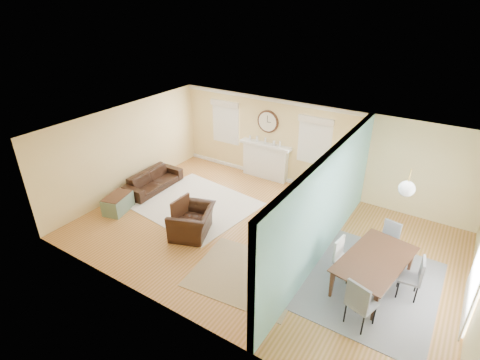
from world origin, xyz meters
name	(u,v)px	position (x,y,z in m)	size (l,w,h in m)	color
floor	(261,236)	(0.00, 0.00, 0.00)	(9.00, 9.00, 0.00)	#966122
wall_back	(313,148)	(0.00, 3.00, 1.30)	(9.00, 0.02, 2.60)	#E2C27A
wall_front	(176,260)	(0.00, -3.00, 1.30)	(9.00, 0.02, 2.60)	#E2C27A
wall_left	(127,150)	(-4.50, 0.00, 1.30)	(0.02, 6.00, 2.60)	#E2C27A
ceiling	(264,137)	(0.00, 0.00, 2.60)	(9.00, 6.00, 0.02)	white
partition	(329,200)	(1.51, 0.28, 1.36)	(0.17, 6.00, 2.60)	#E2C27A
fireplace	(265,160)	(-1.50, 2.88, 0.60)	(1.70, 0.30, 1.17)	white
wall_clock	(268,122)	(-1.50, 2.97, 1.85)	(0.70, 0.07, 0.70)	#492E1E
window_left	(226,119)	(-3.05, 2.95, 1.66)	(1.05, 0.13, 1.42)	white
window_right	(315,137)	(0.05, 2.95, 1.66)	(1.05, 0.13, 1.42)	white
pendant	(407,189)	(3.00, 0.00, 2.20)	(0.30, 0.30, 0.55)	gold
rug_cream	(196,205)	(-2.29, 0.30, 0.01)	(3.04, 2.64, 0.02)	beige
rug_jute	(247,275)	(0.46, -1.40, 0.01)	(2.26, 1.85, 0.01)	tan
rug_grey	(372,285)	(2.80, -0.28, 0.01)	(2.47, 3.09, 0.01)	slate
sofa	(154,180)	(-3.96, 0.38, 0.28)	(1.91, 0.75, 0.56)	black
eames_chair	(192,222)	(-1.47, -0.83, 0.36)	(1.10, 0.96, 0.72)	black
green_chair	(316,191)	(0.48, 2.31, 0.33)	(0.71, 0.73, 0.67)	#19765F
trunk	(118,203)	(-3.87, -1.08, 0.24)	(0.70, 0.92, 0.48)	slate
credenza	(333,204)	(1.16, 1.77, 0.40)	(0.55, 1.62, 0.80)	olive
tv	(335,181)	(1.15, 1.77, 1.08)	(0.98, 0.13, 0.56)	black
garden_stool	(315,229)	(1.13, 0.66, 0.25)	(0.34, 0.34, 0.50)	white
potted_plant	(317,212)	(1.13, 0.66, 0.71)	(0.39, 0.33, 0.43)	#337F33
dining_table	(375,273)	(2.80, -0.28, 0.34)	(1.92, 1.07, 0.68)	#492E1E
dining_chair_n	(388,238)	(2.77, 0.82, 0.51)	(0.45, 0.45, 0.87)	slate
dining_chair_s	(363,299)	(2.85, -1.40, 0.60)	(0.57, 0.57, 1.02)	slate
dining_chair_w	(346,257)	(2.20, -0.34, 0.53)	(0.45, 0.45, 0.90)	white
dining_chair_e	(410,274)	(3.42, -0.19, 0.54)	(0.46, 0.46, 0.92)	slate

